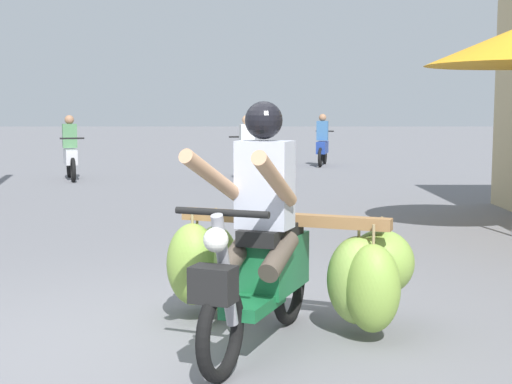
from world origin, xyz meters
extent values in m
plane|color=slate|center=(0.00, 0.00, 0.00)|extent=(120.00, 120.00, 0.00)
torus|color=black|center=(0.47, -0.56, 0.28)|extent=(0.28, 0.55, 0.56)
torus|color=black|center=(0.91, 0.56, 0.28)|extent=(0.28, 0.55, 0.56)
cube|color=#196638|center=(0.66, -0.09, 0.32)|extent=(0.43, 0.61, 0.08)
cube|color=#196638|center=(0.80, 0.28, 0.50)|extent=(0.49, 0.70, 0.36)
cube|color=black|center=(0.77, 0.21, 0.72)|extent=(0.46, 0.65, 0.10)
cylinder|color=gray|center=(0.50, -0.50, 0.62)|extent=(0.17, 0.29, 0.69)
cylinder|color=black|center=(0.48, -0.54, 0.96)|extent=(0.54, 0.24, 0.04)
sphere|color=silver|center=(0.45, -0.61, 0.82)|extent=(0.14, 0.14, 0.14)
cube|color=black|center=(0.44, -0.65, 0.58)|extent=(0.28, 0.24, 0.20)
cube|color=#196638|center=(0.47, -0.56, 0.58)|extent=(0.19, 0.30, 0.04)
cube|color=olive|center=(0.86, 0.42, 0.78)|extent=(1.43, 0.64, 0.08)
cube|color=olive|center=(0.92, 0.59, 0.75)|extent=(1.29, 0.56, 0.06)
ellipsoid|color=#88AC4B|center=(0.37, 0.91, 0.38)|extent=(0.46, 0.46, 0.54)
cylinder|color=#998459|center=(0.37, 0.91, 0.71)|extent=(0.02, 0.02, 0.17)
ellipsoid|color=#82A545|center=(1.54, 0.46, 0.47)|extent=(0.52, 0.48, 0.46)
cylinder|color=#998459|center=(1.54, 0.46, 0.73)|extent=(0.02, 0.02, 0.12)
ellipsoid|color=#8AAE4D|center=(1.36, 0.25, 0.39)|extent=(0.57, 0.56, 0.60)
cylinder|color=#998459|center=(1.36, 0.25, 0.72)|extent=(0.02, 0.02, 0.13)
ellipsoid|color=#7DA140|center=(1.43, 0.11, 0.37)|extent=(0.46, 0.44, 0.59)
cylinder|color=#998459|center=(1.43, 0.11, 0.71)|extent=(0.02, 0.02, 0.16)
ellipsoid|color=#7CA03F|center=(0.22, 0.58, 0.43)|extent=(0.49, 0.47, 0.59)
cylinder|color=#998459|center=(0.22, 0.58, 0.74)|extent=(0.02, 0.02, 0.10)
ellipsoid|color=#8AAE4D|center=(0.37, 0.63, 0.36)|extent=(0.48, 0.47, 0.57)
cylinder|color=#998459|center=(0.37, 0.63, 0.70)|extent=(0.02, 0.02, 0.17)
ellipsoid|color=#80A342|center=(0.24, 0.77, 0.39)|extent=(0.56, 0.55, 0.55)
cylinder|color=#998459|center=(0.24, 0.77, 0.71)|extent=(0.02, 0.02, 0.16)
cube|color=#B2B7C6|center=(0.73, 0.10, 1.05)|extent=(0.40, 0.33, 0.56)
sphere|color=black|center=(0.72, 0.08, 1.46)|extent=(0.24, 0.24, 0.24)
cylinder|color=tan|center=(0.79, -0.29, 1.11)|extent=(0.30, 0.71, 0.39)
cylinder|color=tan|center=(0.42, -0.15, 1.11)|extent=(0.39, 0.69, 0.39)
cylinder|color=#4C4238|center=(0.82, -0.07, 0.62)|extent=(0.28, 0.46, 0.27)
cylinder|color=#4C4238|center=(0.55, 0.04, 0.62)|extent=(0.28, 0.46, 0.27)
torus|color=black|center=(0.31, 11.71, 0.26)|extent=(0.21, 0.52, 0.52)
torus|color=black|center=(0.59, 10.65, 0.26)|extent=(0.21, 0.52, 0.52)
cube|color=navy|center=(0.48, 11.08, 0.50)|extent=(0.46, 0.93, 0.32)
cylinder|color=black|center=(0.32, 11.66, 0.92)|extent=(0.49, 0.16, 0.04)
cube|color=silver|center=(0.48, 11.06, 0.95)|extent=(0.34, 0.27, 0.52)
sphere|color=tan|center=(0.48, 11.08, 1.30)|extent=(0.20, 0.20, 0.20)
torus|color=black|center=(2.59, 15.84, 0.26)|extent=(0.18, 0.53, 0.52)
torus|color=black|center=(2.37, 14.76, 0.26)|extent=(0.18, 0.53, 0.52)
cube|color=navy|center=(2.46, 15.20, 0.50)|extent=(0.41, 0.93, 0.32)
cylinder|color=black|center=(2.58, 15.79, 0.92)|extent=(0.50, 0.13, 0.04)
cube|color=#386699|center=(2.45, 15.18, 0.95)|extent=(0.33, 0.26, 0.52)
sphere|color=#9E7051|center=(2.46, 15.20, 1.30)|extent=(0.20, 0.20, 0.20)
torus|color=black|center=(-3.16, 10.76, 0.26)|extent=(0.24, 0.52, 0.52)
torus|color=black|center=(-3.51, 11.80, 0.26)|extent=(0.24, 0.52, 0.52)
cube|color=silver|center=(-3.37, 11.37, 0.50)|extent=(0.51, 0.93, 0.32)
cylinder|color=black|center=(-3.18, 10.80, 0.92)|extent=(0.49, 0.19, 0.04)
cube|color=#4C7F51|center=(-3.37, 11.39, 0.95)|extent=(0.35, 0.29, 0.52)
sphere|color=#9E7051|center=(-3.37, 11.37, 1.30)|extent=(0.20, 0.20, 0.20)
camera|label=1|loc=(0.67, -4.57, 1.53)|focal=51.58mm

